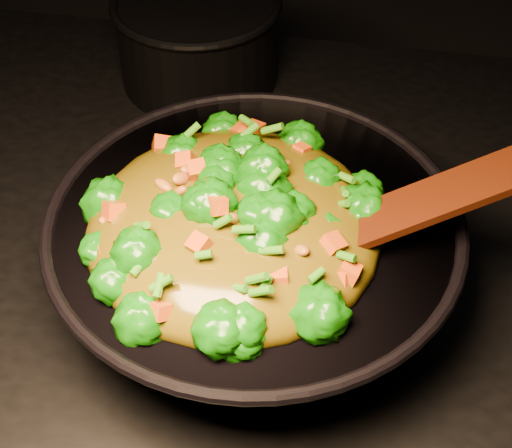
# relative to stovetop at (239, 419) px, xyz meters

# --- Properties ---
(stovetop) EXTENTS (1.20, 0.90, 0.90)m
(stovetop) POSITION_rel_stovetop_xyz_m (0.00, 0.00, 0.00)
(stovetop) COLOR black
(stovetop) RESTS_ON ground
(wok) EXTENTS (0.54, 0.54, 0.12)m
(wok) POSITION_rel_stovetop_xyz_m (0.04, -0.10, 0.51)
(wok) COLOR black
(wok) RESTS_ON stovetop
(stir_fry) EXTENTS (0.38, 0.38, 0.10)m
(stir_fry) POSITION_rel_stovetop_xyz_m (0.03, -0.12, 0.62)
(stir_fry) COLOR #146D07
(stir_fry) RESTS_ON wok
(spatula) EXTENTS (0.32, 0.15, 0.14)m
(spatula) POSITION_rel_stovetop_xyz_m (0.22, -0.10, 0.63)
(spatula) COLOR #341205
(spatula) RESTS_ON wok
(back_pot) EXTENTS (0.25, 0.25, 0.13)m
(back_pot) POSITION_rel_stovetop_xyz_m (-0.11, 0.31, 0.52)
(back_pot) COLOR black
(back_pot) RESTS_ON stovetop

